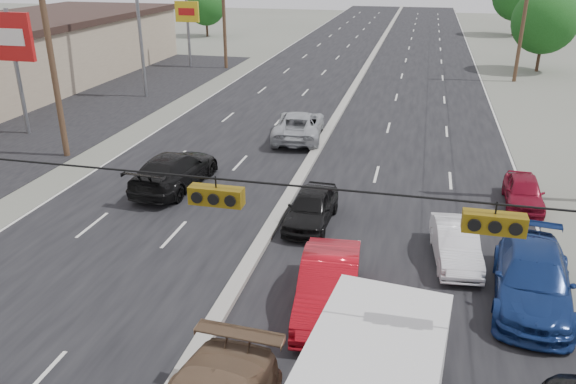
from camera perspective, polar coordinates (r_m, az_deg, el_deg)
name	(u,v)px	position (r m, az deg, el deg)	size (l,w,h in m)	color
road_surface	(346,101)	(40.65, 5.94, 9.14)	(20.00, 160.00, 0.02)	black
center_median	(346,100)	(40.62, 5.94, 9.28)	(0.50, 160.00, 0.20)	gray
parking_lot	(94,105)	(41.80, -19.12, 8.39)	(10.00, 42.00, 0.02)	black
utility_pole_left_b	(51,56)	(30.22, -22.93, 12.59)	(1.60, 0.30, 10.00)	#422D1E
utility_pole_left_c	(224,10)	(52.40, -6.55, 17.89)	(1.60, 0.30, 10.00)	#422D1E
utility_pole_right_c	(524,17)	(49.92, 22.86, 16.08)	(1.60, 0.30, 10.00)	#422D1E
traffic_signals	(211,193)	(10.71, -7.80, -0.12)	(25.00, 0.30, 0.54)	black
pole_sign_mid	(12,44)	(35.29, -26.22, 13.34)	(2.60, 0.25, 7.00)	slate
pole_sign_far	(187,17)	(53.74, -10.19, 17.06)	(2.20, 0.25, 6.00)	slate
tree_left_far	(206,6)	(74.50, -8.35, 18.21)	(4.80, 4.80, 6.12)	#382619
tree_right_mid	(545,21)	(55.31, 24.64, 15.51)	(5.60, 5.60, 7.14)	#382619
red_sedan	(329,287)	(16.52, 4.14, -9.57)	(1.66, 4.76, 1.57)	#B10A16
queue_car_a	(311,208)	(21.58, 2.38, -1.60)	(1.61, 4.00, 1.36)	black
queue_car_b	(455,244)	(19.83, 16.65, -5.12)	(1.34, 3.85, 1.27)	white
queue_car_d	(533,279)	(18.34, 23.59, -8.11)	(2.18, 5.35, 1.55)	navy
queue_car_e	(524,192)	(25.10, 22.81, 0.00)	(1.46, 3.63, 1.24)	maroon
oncoming_near	(175,170)	(25.48, -11.44, 2.17)	(2.22, 5.46, 1.59)	black
oncoming_far	(299,125)	(31.79, 1.13, 6.77)	(2.57, 5.57, 1.55)	#A4A7AB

